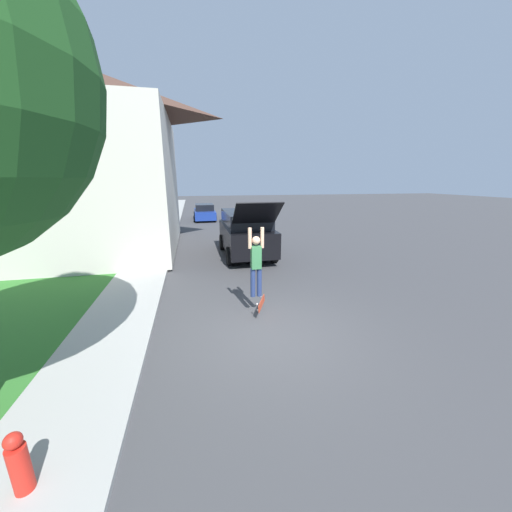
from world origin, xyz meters
TOP-DOWN VIEW (x-y plane):
  - ground_plane at (0.00, 0.00)m, footprint 120.00×120.00m
  - lawn at (-8.00, 6.00)m, footprint 10.00×80.00m
  - sidewalk at (-3.60, 6.00)m, footprint 1.80×80.00m
  - house at (-7.55, 9.68)m, footprint 10.89×9.67m
  - suv_parked at (0.74, 7.11)m, footprint 2.16×5.31m
  - car_down_street at (-0.58, 20.18)m, footprint 1.89×4.45m
  - skateboarder at (-0.09, 1.11)m, footprint 0.41×0.21m
  - skateboard at (0.01, 0.96)m, footprint 0.35×0.70m
  - fire_hydrant at (-3.62, -2.83)m, footprint 0.20×0.20m

SIDE VIEW (x-z plane):
  - ground_plane at x=0.00m, z-range 0.00..0.00m
  - lawn at x=-8.00m, z-range 0.00..0.08m
  - sidewalk at x=-3.60m, z-range 0.00..0.10m
  - skateboard at x=0.01m, z-range 0.21..0.45m
  - fire_hydrant at x=-3.62m, z-range 0.09..0.85m
  - car_down_street at x=-0.58m, z-range -0.04..1.35m
  - suv_parked at x=0.74m, z-range -0.23..2.47m
  - skateboarder at x=-0.09m, z-range 0.50..2.33m
  - house at x=-7.55m, z-range 0.22..8.88m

